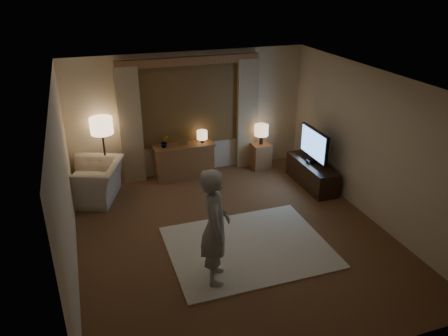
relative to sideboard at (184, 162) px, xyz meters
name	(u,v)px	position (x,y,z in m)	size (l,w,h in m)	color
room	(225,152)	(0.22, -2.00, 0.98)	(5.04, 5.54, 2.64)	brown
rug	(248,247)	(0.32, -2.86, -0.34)	(2.50, 2.00, 0.02)	beige
sideboard	(184,162)	(0.00, 0.00, 0.00)	(1.20, 0.40, 0.70)	brown
picture_frame	(184,142)	(0.00, 0.00, 0.45)	(0.16, 0.02, 0.20)	brown
plant	(165,142)	(-0.40, 0.00, 0.50)	(0.17, 0.13, 0.30)	#999999
table_lamp_sideboard	(202,135)	(0.40, 0.00, 0.55)	(0.22, 0.22, 0.30)	black
floor_lamp	(102,130)	(-1.60, 0.00, 0.90)	(0.43, 0.43, 1.49)	black
armchair	(94,182)	(-1.88, -0.39, 0.02)	(1.13, 0.98, 0.73)	beige
side_table	(261,156)	(1.73, -0.05, -0.07)	(0.40, 0.40, 0.56)	brown
table_lamp_side	(261,131)	(1.73, -0.05, 0.52)	(0.30, 0.30, 0.44)	black
tv_stand	(312,174)	(2.37, -1.21, -0.10)	(0.45, 1.40, 0.50)	black
tv	(314,145)	(2.36, -1.21, 0.54)	(0.24, 0.99, 0.71)	black
person	(215,227)	(-0.41, -3.44, 0.53)	(0.62, 0.41, 1.71)	#B2ADA4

